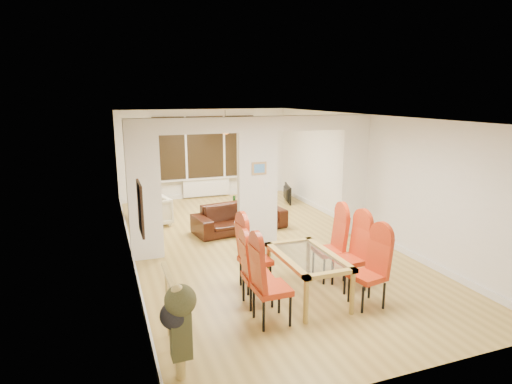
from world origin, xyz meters
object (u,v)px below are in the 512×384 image
dining_chair_rc (329,246)px  bottle (234,200)px  dining_table (307,276)px  dining_chair_lc (255,255)px  television (285,194)px  dining_chair_lb (258,272)px  armchair (153,212)px  dining_chair_la (272,283)px  person (145,185)px  dining_chair_rb (350,255)px  coffee_table (233,210)px  dining_chair_ra (367,270)px  bowl (238,203)px  sofa (240,217)px

dining_chair_rc → bottle: dining_chair_rc is taller
dining_table → dining_chair_lc: (-0.63, 0.55, 0.22)m
bottle → television: bearing=22.7°
dining_chair_lb → television: size_ratio=1.19×
armchair → dining_chair_la: bearing=-2.3°
person → television: 3.97m
dining_table → television: (2.07, 5.53, -0.09)m
dining_table → dining_chair_lb: bearing=176.6°
dining_chair_rb → coffee_table: bearing=89.9°
dining_chair_ra → television: (1.38, 6.05, -0.30)m
dining_chair_lc → bottle: 4.36m
bottle → dining_chair_rb: bearing=-84.8°
dining_chair_rc → coffee_table: (-0.34, 4.32, -0.45)m
dining_chair_ra → person: size_ratio=0.63×
coffee_table → bowl: bowl is taller
dining_chair_lb → bowl: bearing=79.0°
dining_chair_rb → person: (-2.60, 5.05, 0.30)m
armchair → dining_chair_ra: bearing=12.5°
person → bottle: size_ratio=6.29×
dining_chair_rc → television: (1.43, 5.03, -0.32)m
coffee_table → dining_chair_lc: bearing=-102.4°
dining_chair_lb → armchair: dining_chair_lb is taller
person → dining_chair_lb: bearing=11.0°
dining_chair_lc → coffee_table: size_ratio=1.09×
dining_chair_la → dining_chair_ra: size_ratio=1.05×
sofa → bottle: size_ratio=7.65×
armchair → bottle: (2.08, 0.28, 0.04)m
dining_table → dining_chair_rb: bearing=5.0°
dining_chair_rb → coffee_table: dining_chair_rb is taller
dining_chair_lc → coffee_table: bearing=72.7°
dining_table → person: bearing=109.7°
dining_chair_ra → television: 6.22m
dining_table → bowl: bearing=84.7°
dining_table → sofa: 3.48m
armchair → dining_chair_lc: bearing=2.4°
dining_chair_la → bottle: dining_chair_la is taller
television → armchair: bearing=119.0°
dining_chair_lc → sofa: size_ratio=0.54×
dining_chair_lc → armchair: 4.13m
dining_chair_lb → dining_chair_ra: (1.47, -0.57, 0.03)m
dining_chair_rc → person: 5.25m
dining_chair_la → person: (-1.05, 5.61, 0.29)m
dining_chair_la → dining_chair_lc: dining_chair_la is taller
sofa → bottle: 1.35m
dining_chair_ra → coffee_table: bearing=83.2°
dining_table → dining_chair_lc: dining_chair_lc is taller
coffee_table → bottle: (0.03, -0.02, 0.26)m
dining_chair_la → bowl: bearing=76.3°
dining_chair_lc → sofa: dining_chair_lc is taller
armchair → television: size_ratio=0.86×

